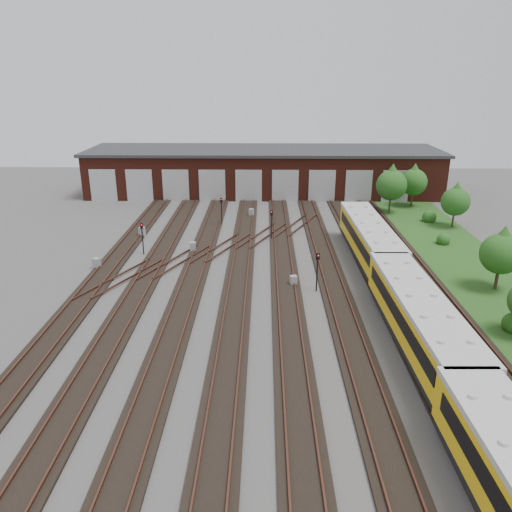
{
  "coord_description": "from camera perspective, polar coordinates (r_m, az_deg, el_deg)",
  "views": [
    {
      "loc": [
        0.17,
        -33.25,
        16.75
      ],
      "look_at": [
        -0.52,
        6.78,
        2.0
      ],
      "focal_mm": 35.0,
      "sensor_mm": 36.0,
      "label": 1
    }
  ],
  "objects": [
    {
      "name": "relay_cabinet_4",
      "position": [
        41.73,
        4.3,
        -2.84
      ],
      "size": [
        0.65,
        0.6,
        0.89
      ],
      "primitive_type": "cube",
      "rotation": [
        0.0,
        0.0,
        0.34
      ],
      "color": "#929497",
      "rests_on": "ground"
    },
    {
      "name": "track_network",
      "position": [
        37.71,
        0.38,
        -5.96
      ],
      "size": [
        30.4,
        70.0,
        0.33
      ],
      "color": "black",
      "rests_on": "ground"
    },
    {
      "name": "relay_cabinet_0",
      "position": [
        47.39,
        -17.75,
        -0.83
      ],
      "size": [
        0.76,
        0.7,
        1.01
      ],
      "primitive_type": "cube",
      "rotation": [
        0.0,
        0.0,
        -0.4
      ],
      "color": "#929497",
      "rests_on": "ground"
    },
    {
      "name": "signal_mast_2",
      "position": [
        57.97,
        -3.97,
        5.51
      ],
      "size": [
        0.27,
        0.25,
        3.23
      ],
      "rotation": [
        0.0,
        0.0,
        -0.1
      ],
      "color": "black",
      "rests_on": "ground"
    },
    {
      "name": "bush_1",
      "position": [
        62.96,
        19.22,
        4.43
      ],
      "size": [
        1.64,
        1.64,
        1.64
      ],
      "primitive_type": "sphere",
      "color": "#1C4A15",
      "rests_on": "ground"
    },
    {
      "name": "relay_cabinet_3",
      "position": [
        61.9,
        -0.53,
        4.98
      ],
      "size": [
        0.66,
        0.59,
        0.95
      ],
      "primitive_type": "cube",
      "rotation": [
        0.0,
        0.0,
        -0.23
      ],
      "color": "#929497",
      "rests_on": "ground"
    },
    {
      "name": "ground",
      "position": [
        37.23,
        0.63,
        -6.51
      ],
      "size": [
        120.0,
        120.0,
        0.0
      ],
      "primitive_type": "plane",
      "color": "#413E3C",
      "rests_on": "ground"
    },
    {
      "name": "bush_2",
      "position": [
        55.12,
        20.65,
        1.94
      ],
      "size": [
        1.36,
        1.36,
        1.36
      ],
      "primitive_type": "sphere",
      "color": "#1C4A15",
      "rests_on": "ground"
    },
    {
      "name": "tree_2",
      "position": [
        61.0,
        21.89,
        6.14
      ],
      "size": [
        3.21,
        3.21,
        5.32
      ],
      "color": "#342917",
      "rests_on": "ground"
    },
    {
      "name": "signal_mast_3",
      "position": [
        40.22,
        7.02,
        -1.26
      ],
      "size": [
        0.31,
        0.3,
        3.3
      ],
      "rotation": [
        0.0,
        0.0,
        0.31
      ],
      "color": "black",
      "rests_on": "ground"
    },
    {
      "name": "tree_4",
      "position": [
        44.34,
        26.3,
        0.73
      ],
      "size": [
        3.32,
        3.32,
        5.51
      ],
      "color": "#342917",
      "rests_on": "ground"
    },
    {
      "name": "tree_0",
      "position": [
        64.84,
        15.26,
        8.21
      ],
      "size": [
        3.79,
        3.79,
        6.28
      ],
      "color": "#342917",
      "rests_on": "ground"
    },
    {
      "name": "grass_verge",
      "position": [
        50.05,
        23.03,
        -0.98
      ],
      "size": [
        8.0,
        55.0,
        0.05
      ],
      "primitive_type": "cube",
      "color": "#1B4818",
      "rests_on": "ground"
    },
    {
      "name": "tree_1",
      "position": [
        69.02,
        17.61,
        8.4
      ],
      "size": [
        3.48,
        3.48,
        5.77
      ],
      "color": "#342917",
      "rests_on": "ground"
    },
    {
      "name": "signal_mast_1",
      "position": [
        52.53,
        1.78,
        3.99
      ],
      "size": [
        0.29,
        0.27,
        3.24
      ],
      "rotation": [
        0.0,
        0.0,
        -0.29
      ],
      "color": "black",
      "rests_on": "ground"
    },
    {
      "name": "relay_cabinet_2",
      "position": [
        49.77,
        -7.24,
        1.01
      ],
      "size": [
        0.69,
        0.61,
        1.01
      ],
      "primitive_type": "cube",
      "rotation": [
        0.0,
        0.0,
        0.18
      ],
      "color": "#929497",
      "rests_on": "ground"
    },
    {
      "name": "maintenance_shed",
      "position": [
        74.46,
        0.85,
        9.74
      ],
      "size": [
        51.0,
        12.5,
        6.35
      ],
      "color": "#521E14",
      "rests_on": "ground"
    },
    {
      "name": "signal_mast_0",
      "position": [
        49.53,
        -12.88,
        2.43
      ],
      "size": [
        0.31,
        0.29,
        3.17
      ],
      "rotation": [
        0.0,
        0.0,
        0.29
      ],
      "color": "black",
      "rests_on": "ground"
    },
    {
      "name": "relay_cabinet_1",
      "position": [
        55.47,
        -12.89,
        2.69
      ],
      "size": [
        0.67,
        0.58,
        1.04
      ],
      "primitive_type": "cube",
      "rotation": [
        0.0,
        0.0,
        -0.09
      ],
      "color": "#929497",
      "rests_on": "ground"
    },
    {
      "name": "metro_train",
      "position": [
        33.43,
        18.12,
        -6.94
      ],
      "size": [
        3.2,
        48.32,
        3.36
      ],
      "rotation": [
        0.0,
        0.0,
        0.02
      ],
      "color": "black",
      "rests_on": "ground"
    }
  ]
}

